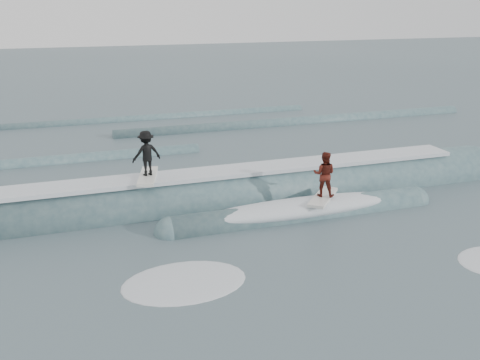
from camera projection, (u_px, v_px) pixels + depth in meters
name	position (u px, v px, depth m)	size (l,w,h in m)	color
ground	(316.00, 293.00, 13.36)	(160.00, 160.00, 0.00)	#394D54
breaking_wave	(241.00, 201.00, 19.38)	(23.39, 3.90, 2.24)	#3B5A64
surfer_black	(147.00, 156.00, 18.06)	(1.10, 2.07, 1.65)	silver
surfer_red	(324.00, 177.00, 17.99)	(1.74, 1.86, 1.65)	silver
whitewater	(346.00, 326.00, 12.01)	(16.01, 8.41, 0.10)	white
far_swells	(165.00, 135.00, 29.11)	(40.34, 8.65, 0.80)	#3B5A64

